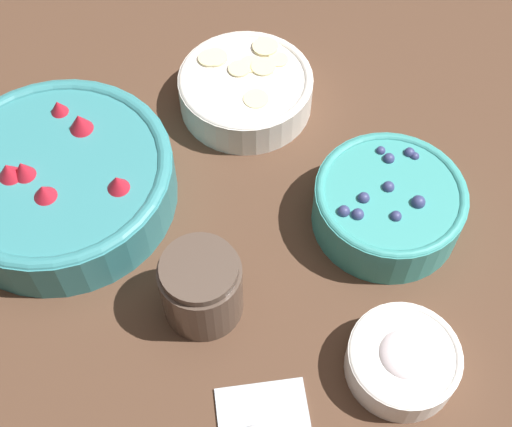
% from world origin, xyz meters
% --- Properties ---
extents(ground_plane, '(4.00, 4.00, 0.00)m').
position_xyz_m(ground_plane, '(0.00, 0.00, 0.00)').
color(ground_plane, '#4C3323').
extents(bowl_strawberries, '(0.27, 0.27, 0.08)m').
position_xyz_m(bowl_strawberries, '(0.19, 0.20, 0.04)').
color(bowl_strawberries, teal).
rests_on(bowl_strawberries, ground_plane).
extents(bowl_blueberries, '(0.17, 0.17, 0.07)m').
position_xyz_m(bowl_blueberries, '(-0.03, -0.11, 0.04)').
color(bowl_blueberries, teal).
rests_on(bowl_blueberries, ground_plane).
extents(bowl_bananas, '(0.17, 0.17, 0.05)m').
position_xyz_m(bowl_bananas, '(0.20, -0.06, 0.03)').
color(bowl_bananas, silver).
rests_on(bowl_bananas, ground_plane).
extents(bowl_cream, '(0.11, 0.11, 0.05)m').
position_xyz_m(bowl_cream, '(-0.18, -0.01, 0.03)').
color(bowl_cream, white).
rests_on(bowl_cream, ground_plane).
extents(jar_chocolate, '(0.09, 0.09, 0.09)m').
position_xyz_m(jar_chocolate, '(-0.02, 0.13, 0.04)').
color(jar_chocolate, '#4C3D33').
rests_on(jar_chocolate, ground_plane).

